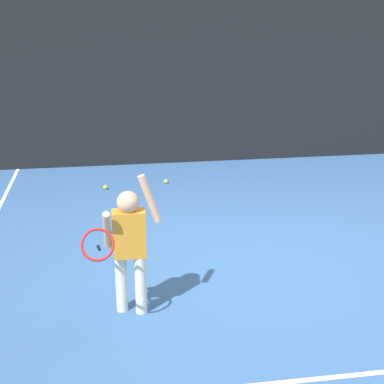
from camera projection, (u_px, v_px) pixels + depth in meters
The scene contains 9 objects.
ground_plane at pixel (261, 269), 6.17m from camera, with size 20.00×20.00×0.00m, color #335B93.
court_line_baseline at pixel (326, 378), 4.38m from camera, with size 9.00×0.05×0.00m, color white.
back_fence_windscreen at pixel (195, 77), 9.88m from camera, with size 10.63×0.08×3.10m, color black.
fence_post_1 at pixel (46, 75), 9.53m from camera, with size 0.09×0.09×3.25m, color slate.
fence_post_2 at pixel (195, 72), 9.91m from camera, with size 0.09×0.09×3.25m, color slate.
fence_post_3 at pixel (333, 69), 10.29m from camera, with size 0.09×0.09×3.25m, color slate.
tennis_player at pixel (128, 242), 5.08m from camera, with size 0.72×0.58×1.35m.
tennis_ball_0 at pixel (105, 187), 8.81m from camera, with size 0.07×0.07×0.07m, color #CCE033.
tennis_ball_1 at pixel (166, 181), 9.10m from camera, with size 0.07×0.07×0.07m, color #CCE033.
Camera 1 is at (-1.61, -5.38, 2.79)m, focal length 52.28 mm.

